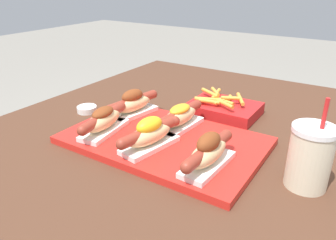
{
  "coord_description": "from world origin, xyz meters",
  "views": [
    {
      "loc": [
        0.39,
        -0.74,
        1.12
      ],
      "look_at": [
        -0.02,
        -0.11,
        0.78
      ],
      "focal_mm": 35.0,
      "sensor_mm": 36.0,
      "label": 1
    }
  ],
  "objects_px": {
    "hot_dog_3": "(133,103)",
    "hot_dog_4": "(180,117)",
    "hot_dog_0": "(103,120)",
    "sauce_bowl": "(87,109)",
    "hot_dog_2": "(208,152)",
    "drink_cup": "(310,157)",
    "fries_basket": "(224,108)",
    "serving_tray": "(164,140)",
    "hot_dog_1": "(150,134)"
  },
  "relations": [
    {
      "from": "hot_dog_2",
      "to": "hot_dog_3",
      "type": "bearing_deg",
      "value": 155.88
    },
    {
      "from": "hot_dog_3",
      "to": "hot_dog_4",
      "type": "relative_size",
      "value": 0.99
    },
    {
      "from": "serving_tray",
      "to": "hot_dog_0",
      "type": "height_order",
      "value": "hot_dog_0"
    },
    {
      "from": "hot_dog_0",
      "to": "fries_basket",
      "type": "height_order",
      "value": "hot_dog_0"
    },
    {
      "from": "serving_tray",
      "to": "hot_dog_0",
      "type": "relative_size",
      "value": 2.53
    },
    {
      "from": "hot_dog_4",
      "to": "drink_cup",
      "type": "relative_size",
      "value": 1.01
    },
    {
      "from": "hot_dog_2",
      "to": "hot_dog_3",
      "type": "relative_size",
      "value": 1.01
    },
    {
      "from": "hot_dog_1",
      "to": "sauce_bowl",
      "type": "height_order",
      "value": "hot_dog_1"
    },
    {
      "from": "hot_dog_3",
      "to": "sauce_bowl",
      "type": "bearing_deg",
      "value": -170.16
    },
    {
      "from": "hot_dog_0",
      "to": "hot_dog_2",
      "type": "xyz_separation_m",
      "value": [
        0.3,
        -0.01,
        0.0
      ]
    },
    {
      "from": "hot_dog_2",
      "to": "drink_cup",
      "type": "relative_size",
      "value": 1.02
    },
    {
      "from": "hot_dog_1",
      "to": "fries_basket",
      "type": "relative_size",
      "value": 0.94
    },
    {
      "from": "hot_dog_0",
      "to": "hot_dog_3",
      "type": "bearing_deg",
      "value": 94.21
    },
    {
      "from": "serving_tray",
      "to": "drink_cup",
      "type": "xyz_separation_m",
      "value": [
        0.34,
        0.01,
        0.06
      ]
    },
    {
      "from": "sauce_bowl",
      "to": "serving_tray",
      "type": "bearing_deg",
      "value": -8.21
    },
    {
      "from": "hot_dog_0",
      "to": "sauce_bowl",
      "type": "bearing_deg",
      "value": 148.6
    },
    {
      "from": "drink_cup",
      "to": "fries_basket",
      "type": "xyz_separation_m",
      "value": [
        -0.29,
        0.25,
        -0.05
      ]
    },
    {
      "from": "hot_dog_1",
      "to": "drink_cup",
      "type": "distance_m",
      "value": 0.35
    },
    {
      "from": "hot_dog_3",
      "to": "drink_cup",
      "type": "relative_size",
      "value": 1.01
    },
    {
      "from": "hot_dog_2",
      "to": "hot_dog_4",
      "type": "relative_size",
      "value": 1.0
    },
    {
      "from": "hot_dog_1",
      "to": "hot_dog_3",
      "type": "relative_size",
      "value": 1.0
    },
    {
      "from": "hot_dog_0",
      "to": "serving_tray",
      "type": "bearing_deg",
      "value": 21.96
    },
    {
      "from": "hot_dog_3",
      "to": "hot_dog_2",
      "type": "bearing_deg",
      "value": -24.12
    },
    {
      "from": "hot_dog_4",
      "to": "hot_dog_0",
      "type": "bearing_deg",
      "value": -139.86
    },
    {
      "from": "sauce_bowl",
      "to": "hot_dog_1",
      "type": "bearing_deg",
      "value": -18.59
    },
    {
      "from": "hot_dog_0",
      "to": "hot_dog_1",
      "type": "bearing_deg",
      "value": -0.98
    },
    {
      "from": "hot_dog_1",
      "to": "sauce_bowl",
      "type": "xyz_separation_m",
      "value": [
        -0.32,
        0.11,
        -0.04
      ]
    },
    {
      "from": "serving_tray",
      "to": "sauce_bowl",
      "type": "xyz_separation_m",
      "value": [
        -0.32,
        0.05,
        0.0
      ]
    },
    {
      "from": "hot_dog_0",
      "to": "sauce_bowl",
      "type": "relative_size",
      "value": 3.16
    },
    {
      "from": "hot_dog_4",
      "to": "hot_dog_1",
      "type": "bearing_deg",
      "value": -91.95
    },
    {
      "from": "hot_dog_3",
      "to": "fries_basket",
      "type": "xyz_separation_m",
      "value": [
        0.2,
        0.19,
        -0.03
      ]
    },
    {
      "from": "hot_dog_4",
      "to": "drink_cup",
      "type": "xyz_separation_m",
      "value": [
        0.33,
        -0.06,
        0.02
      ]
    },
    {
      "from": "hot_dog_2",
      "to": "drink_cup",
      "type": "bearing_deg",
      "value": 20.81
    },
    {
      "from": "serving_tray",
      "to": "hot_dog_2",
      "type": "xyz_separation_m",
      "value": [
        0.15,
        -0.07,
        0.04
      ]
    },
    {
      "from": "hot_dog_0",
      "to": "hot_dog_4",
      "type": "height_order",
      "value": "hot_dog_0"
    },
    {
      "from": "hot_dog_1",
      "to": "hot_dog_2",
      "type": "height_order",
      "value": "hot_dog_2"
    },
    {
      "from": "serving_tray",
      "to": "hot_dog_0",
      "type": "distance_m",
      "value": 0.16
    },
    {
      "from": "hot_dog_3",
      "to": "fries_basket",
      "type": "height_order",
      "value": "hot_dog_3"
    },
    {
      "from": "hot_dog_2",
      "to": "sauce_bowl",
      "type": "height_order",
      "value": "hot_dog_2"
    },
    {
      "from": "hot_dog_3",
      "to": "sauce_bowl",
      "type": "relative_size",
      "value": 3.15
    },
    {
      "from": "hot_dog_0",
      "to": "sauce_bowl",
      "type": "height_order",
      "value": "hot_dog_0"
    },
    {
      "from": "serving_tray",
      "to": "hot_dog_2",
      "type": "bearing_deg",
      "value": -22.83
    },
    {
      "from": "fries_basket",
      "to": "hot_dog_1",
      "type": "bearing_deg",
      "value": -98.34
    },
    {
      "from": "hot_dog_3",
      "to": "drink_cup",
      "type": "height_order",
      "value": "drink_cup"
    },
    {
      "from": "hot_dog_2",
      "to": "sauce_bowl",
      "type": "bearing_deg",
      "value": 166.78
    },
    {
      "from": "hot_dog_1",
      "to": "hot_dog_0",
      "type": "bearing_deg",
      "value": 179.02
    },
    {
      "from": "serving_tray",
      "to": "fries_basket",
      "type": "height_order",
      "value": "fries_basket"
    },
    {
      "from": "hot_dog_2",
      "to": "hot_dog_3",
      "type": "distance_m",
      "value": 0.34
    },
    {
      "from": "drink_cup",
      "to": "hot_dog_0",
      "type": "bearing_deg",
      "value": -172.46
    },
    {
      "from": "fries_basket",
      "to": "serving_tray",
      "type": "bearing_deg",
      "value": -100.52
    }
  ]
}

